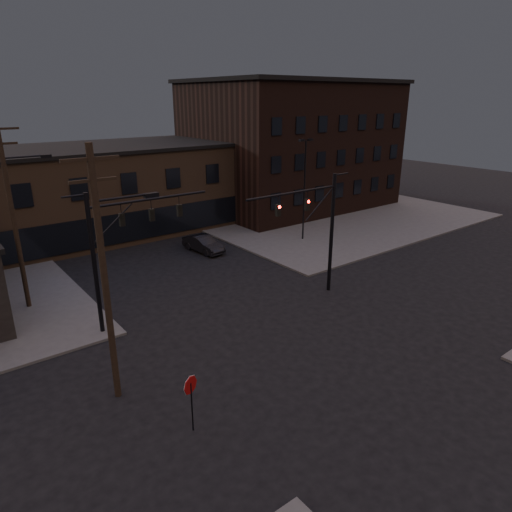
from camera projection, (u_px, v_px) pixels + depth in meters
The scene contains 14 objects.
ground at pixel (305, 346), 24.30m from camera, with size 140.00×140.00×0.00m, color black.
sidewalk_ne at pixel (312, 210), 53.40m from camera, with size 30.00×30.00×0.15m, color #474744.
building_row at pixel (105, 191), 43.89m from camera, with size 40.00×12.00×8.00m, color brown.
building_right at pixel (291, 146), 54.10m from camera, with size 22.00×16.00×14.00m, color black.
traffic_signal_near at pixel (320, 223), 29.12m from camera, with size 7.12×0.24×8.00m.
traffic_signal_far at pixel (116, 244), 24.74m from camera, with size 7.12×0.24×8.00m.
stop_sign at pixel (191, 391), 17.59m from camera, with size 0.72×0.33×2.48m.
utility_pole_near at pixel (105, 272), 18.41m from camera, with size 3.70×0.28×11.00m.
utility_pole_mid at pixel (14, 213), 26.70m from camera, with size 3.70×0.28×11.50m.
lot_light_a at pixel (305, 181), 40.44m from camera, with size 1.50×0.28×9.14m.
lot_light_b at pixel (313, 168), 47.63m from camera, with size 1.50×0.28×9.14m.
parked_car_lot_a at pixel (287, 208), 50.29m from camera, with size 1.86×4.62×1.57m, color black.
parked_car_lot_b at pixel (313, 208), 51.29m from camera, with size 1.64×4.03×1.17m, color #BDBDBF.
car_crossing at pixel (203, 244), 38.90m from camera, with size 1.47×4.22×1.39m, color black.
Camera 1 is at (-15.11, -15.30, 12.57)m, focal length 32.00 mm.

